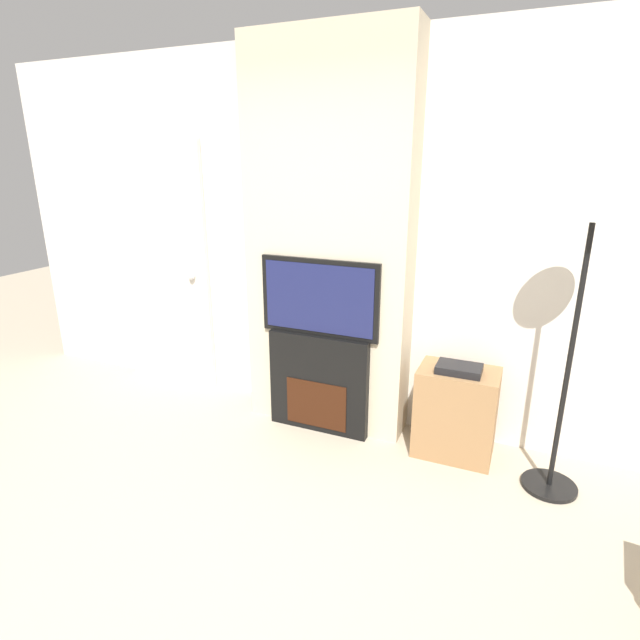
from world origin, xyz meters
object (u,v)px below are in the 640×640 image
fireplace (320,382)px  media_stand (456,411)px  television (320,298)px  floor_lamp (582,286)px

fireplace → media_stand: (0.97, 0.05, -0.05)m
fireplace → television: bearing=-90.0°
floor_lamp → media_stand: floor_lamp is taller
fireplace → television: 0.64m
floor_lamp → fireplace: bearing=176.1°
fireplace → floor_lamp: size_ratio=0.43×
fireplace → floor_lamp: 1.82m
television → media_stand: television is taller
fireplace → floor_lamp: bearing=-3.9°
floor_lamp → media_stand: (-0.61, 0.15, -0.96)m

